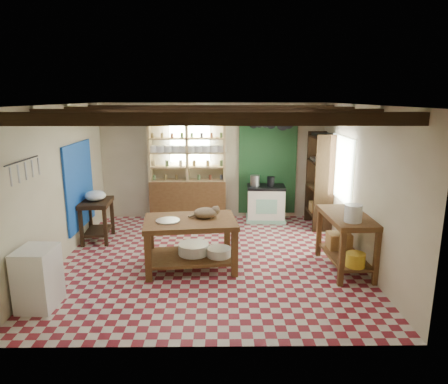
{
  "coord_description": "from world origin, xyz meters",
  "views": [
    {
      "loc": [
        0.18,
        -6.44,
        2.72
      ],
      "look_at": [
        0.24,
        0.3,
        1.11
      ],
      "focal_mm": 32.0,
      "sensor_mm": 36.0,
      "label": 1
    }
  ],
  "objects_px": {
    "stove": "(266,203)",
    "white_cabinet": "(38,278)",
    "prep_table": "(97,221)",
    "work_table": "(191,244)",
    "cat": "(205,213)",
    "right_counter": "(346,242)"
  },
  "relations": [
    {
      "from": "work_table",
      "to": "right_counter",
      "type": "relative_size",
      "value": 1.13
    },
    {
      "from": "white_cabinet",
      "to": "right_counter",
      "type": "bearing_deg",
      "value": 17.54
    },
    {
      "from": "prep_table",
      "to": "right_counter",
      "type": "xyz_separation_m",
      "value": [
        4.38,
        -1.38,
        0.06
      ]
    },
    {
      "from": "right_counter",
      "to": "prep_table",
      "type": "bearing_deg",
      "value": 160.02
    },
    {
      "from": "work_table",
      "to": "white_cabinet",
      "type": "bearing_deg",
      "value": -154.39
    },
    {
      "from": "work_table",
      "to": "stove",
      "type": "height_order",
      "value": "work_table"
    },
    {
      "from": "prep_table",
      "to": "white_cabinet",
      "type": "distance_m",
      "value": 2.53
    },
    {
      "from": "stove",
      "to": "white_cabinet",
      "type": "bearing_deg",
      "value": -129.55
    },
    {
      "from": "prep_table",
      "to": "cat",
      "type": "height_order",
      "value": "cat"
    },
    {
      "from": "white_cabinet",
      "to": "cat",
      "type": "distance_m",
      "value": 2.57
    },
    {
      "from": "cat",
      "to": "work_table",
      "type": "bearing_deg",
      "value": -178.69
    },
    {
      "from": "right_counter",
      "to": "cat",
      "type": "height_order",
      "value": "cat"
    },
    {
      "from": "prep_table",
      "to": "white_cabinet",
      "type": "xyz_separation_m",
      "value": [
        -0.02,
        -2.53,
        0.01
      ]
    },
    {
      "from": "prep_table",
      "to": "white_cabinet",
      "type": "height_order",
      "value": "white_cabinet"
    },
    {
      "from": "work_table",
      "to": "right_counter",
      "type": "distance_m",
      "value": 2.49
    },
    {
      "from": "work_table",
      "to": "stove",
      "type": "xyz_separation_m",
      "value": [
        1.5,
        2.52,
        -0.01
      ]
    },
    {
      "from": "work_table",
      "to": "prep_table",
      "type": "bearing_deg",
      "value": 138.44
    },
    {
      "from": "cat",
      "to": "right_counter",
      "type": "bearing_deg",
      "value": -20.82
    },
    {
      "from": "right_counter",
      "to": "white_cabinet",
      "type": "bearing_deg",
      "value": -167.84
    },
    {
      "from": "work_table",
      "to": "prep_table",
      "type": "relative_size",
      "value": 1.82
    },
    {
      "from": "stove",
      "to": "prep_table",
      "type": "distance_m",
      "value": 3.6
    },
    {
      "from": "work_table",
      "to": "prep_table",
      "type": "distance_m",
      "value": 2.3
    }
  ]
}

